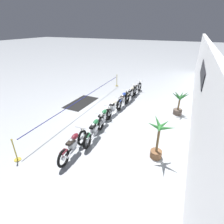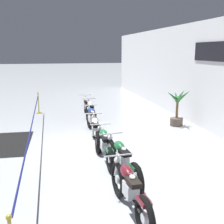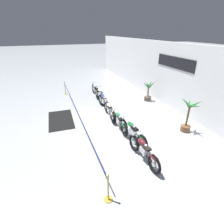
# 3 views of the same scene
# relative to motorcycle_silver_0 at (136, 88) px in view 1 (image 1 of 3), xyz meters

# --- Properties ---
(ground_plane) EXTENTS (120.00, 120.00, 0.00)m
(ground_plane) POSITION_rel_motorcycle_silver_0_xyz_m (4.11, -0.74, -0.47)
(ground_plane) COLOR #B2B7BC
(back_wall) EXTENTS (28.00, 0.29, 4.20)m
(back_wall) POSITION_rel_motorcycle_silver_0_xyz_m (4.11, 4.38, 1.63)
(back_wall) COLOR white
(back_wall) RESTS_ON ground
(motorcycle_silver_0) EXTENTS (2.32, 0.62, 0.95)m
(motorcycle_silver_0) POSITION_rel_motorcycle_silver_0_xyz_m (0.00, 0.00, 0.00)
(motorcycle_silver_0) COLOR black
(motorcycle_silver_0) RESTS_ON ground
(motorcycle_cream_1) EXTENTS (2.38, 0.62, 0.99)m
(motorcycle_cream_1) POSITION_rel_motorcycle_silver_0_xyz_m (1.36, 0.01, 0.02)
(motorcycle_cream_1) COLOR black
(motorcycle_cream_1) RESTS_ON ground
(motorcycle_blue_2) EXTENTS (2.17, 0.62, 0.96)m
(motorcycle_blue_2) POSITION_rel_motorcycle_silver_0_xyz_m (2.68, -0.13, 0.01)
(motorcycle_blue_2) COLOR black
(motorcycle_blue_2) RESTS_ON ground
(motorcycle_cream_3) EXTENTS (2.24, 0.62, 0.92)m
(motorcycle_cream_3) POSITION_rel_motorcycle_silver_0_xyz_m (4.09, -0.24, -0.01)
(motorcycle_cream_3) COLOR black
(motorcycle_cream_3) RESTS_ON ground
(motorcycle_green_4) EXTENTS (2.19, 0.62, 0.92)m
(motorcycle_green_4) POSITION_rel_motorcycle_silver_0_xyz_m (5.55, -0.21, -0.01)
(motorcycle_green_4) COLOR black
(motorcycle_green_4) RESTS_ON ground
(motorcycle_green_5) EXTENTS (2.45, 0.64, 0.96)m
(motorcycle_green_5) POSITION_rel_motorcycle_silver_0_xyz_m (6.79, -0.05, 0.01)
(motorcycle_green_5) COLOR black
(motorcycle_green_5) RESTS_ON ground
(motorcycle_maroon_6) EXTENTS (2.24, 0.62, 0.96)m
(motorcycle_maroon_6) POSITION_rel_motorcycle_silver_0_xyz_m (8.24, -0.27, 0.01)
(motorcycle_maroon_6) COLOR black
(motorcycle_maroon_6) RESTS_ON ground
(potted_palm_left_of_row) EXTENTS (1.09, 1.10, 1.88)m
(potted_palm_left_of_row) POSITION_rel_motorcycle_silver_0_xyz_m (7.02, 3.01, 0.40)
(potted_palm_left_of_row) COLOR brown
(potted_palm_left_of_row) RESTS_ON ground
(potted_palm_right_of_row) EXTENTS (1.19, 1.06, 1.55)m
(potted_palm_right_of_row) POSITION_rel_motorcycle_silver_0_xyz_m (2.43, 3.44, 0.24)
(potted_palm_right_of_row) COLOR brown
(potted_palm_right_of_row) RESTS_ON ground
(stanchion_far_left) EXTENTS (10.71, 0.28, 1.05)m
(stanchion_far_left) POSITION_rel_motorcycle_silver_0_xyz_m (2.69, -2.22, 0.27)
(stanchion_far_left) COLOR gold
(stanchion_far_left) RESTS_ON ground
(stanchion_mid_left) EXTENTS (0.28, 0.28, 1.05)m
(stanchion_mid_left) POSITION_rel_motorcycle_silver_0_xyz_m (9.51, -2.22, -0.11)
(stanchion_mid_left) COLOR gold
(stanchion_mid_left) RESTS_ON ground
(floor_banner) EXTENTS (2.73, 1.51, 0.01)m
(floor_banner) POSITION_rel_motorcycle_silver_0_xyz_m (3.36, -3.09, -0.47)
(floor_banner) COLOR black
(floor_banner) RESTS_ON ground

